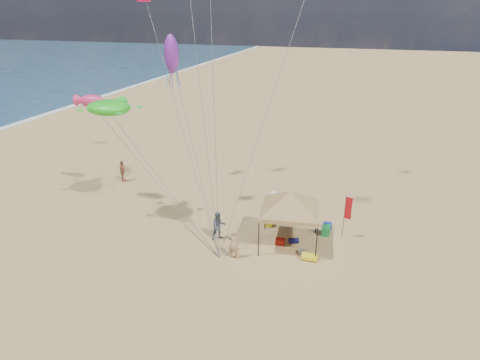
{
  "coord_description": "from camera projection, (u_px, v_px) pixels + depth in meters",
  "views": [
    {
      "loc": [
        6.74,
        -18.88,
        13.51
      ],
      "look_at": [
        0.0,
        3.0,
        4.0
      ],
      "focal_mm": 31.14,
      "sensor_mm": 36.0,
      "label": 1
    }
  ],
  "objects": [
    {
      "name": "feather_flag",
      "position": [
        347.0,
        211.0,
        25.64
      ],
      "size": [
        0.43,
        0.15,
        2.89
      ],
      "color": "black",
      "rests_on": "ground"
    },
    {
      "name": "person_near_b",
      "position": [
        219.0,
        226.0,
        25.89
      ],
      "size": [
        1.15,
        1.11,
        1.86
      ],
      "primitive_type": "imported",
      "rotation": [
        0.0,
        0.0,
        0.66
      ],
      "color": "#39404D",
      "rests_on": "ground"
    },
    {
      "name": "fish_kite",
      "position": [
        92.0,
        101.0,
        28.53
      ],
      "size": [
        2.27,
        1.74,
        0.9
      ],
      "primitive_type": "ellipsoid",
      "rotation": [
        0.0,
        0.0,
        -0.41
      ],
      "color": "#D72C63",
      "rests_on": "ground"
    },
    {
      "name": "chair_green",
      "position": [
        326.0,
        231.0,
        26.53
      ],
      "size": [
        0.5,
        0.5,
        0.7
      ],
      "primitive_type": "cube",
      "color": "#1B943F",
      "rests_on": "ground"
    },
    {
      "name": "chair_yellow",
      "position": [
        269.0,
        221.0,
        27.76
      ],
      "size": [
        0.5,
        0.5,
        0.7
      ],
      "primitive_type": "cube",
      "color": "#C5D117",
      "rests_on": "ground"
    },
    {
      "name": "person_near_c",
      "position": [
        273.0,
        203.0,
        29.09
      ],
      "size": [
        1.28,
        1.01,
        1.74
      ],
      "primitive_type": "imported",
      "rotation": [
        0.0,
        0.0,
        2.77
      ],
      "color": "white",
      "rests_on": "ground"
    },
    {
      "name": "squid_kite",
      "position": [
        171.0,
        54.0,
        26.58
      ],
      "size": [
        1.01,
        1.01,
        2.44
      ],
      "primitive_type": "ellipsoid",
      "rotation": [
        0.0,
        0.0,
        -0.08
      ],
      "color": "purple",
      "rests_on": "ground"
    },
    {
      "name": "cooler_red",
      "position": [
        280.0,
        241.0,
        25.61
      ],
      "size": [
        0.54,
        0.38,
        0.38
      ],
      "primitive_type": "cube",
      "color": "#AF180E",
      "rests_on": "ground"
    },
    {
      "name": "turtle_kite",
      "position": [
        109.0,
        108.0,
        25.93
      ],
      "size": [
        3.02,
        2.49,
        0.95
      ],
      "primitive_type": "ellipsoid",
      "rotation": [
        0.0,
        0.0,
        0.08
      ],
      "color": "green",
      "rests_on": "ground"
    },
    {
      "name": "bag_orange",
      "position": [
        271.0,
        214.0,
        29.05
      ],
      "size": [
        0.54,
        0.69,
        0.36
      ],
      "primitive_type": "cylinder",
      "rotation": [
        0.0,
        1.57,
        1.22
      ],
      "color": "#C6480B",
      "rests_on": "ground"
    },
    {
      "name": "canopy_tent",
      "position": [
        291.0,
        193.0,
        24.4
      ],
      "size": [
        6.62,
        6.62,
        4.11
      ],
      "color": "black",
      "rests_on": "ground"
    },
    {
      "name": "person_near_a",
      "position": [
        234.0,
        244.0,
        23.93
      ],
      "size": [
        0.71,
        0.49,
        1.89
      ],
      "primitive_type": "imported",
      "rotation": [
        0.0,
        0.0,
        3.2
      ],
      "color": "tan",
      "rests_on": "ground"
    },
    {
      "name": "person_far_a",
      "position": [
        122.0,
        171.0,
        34.64
      ],
      "size": [
        0.78,
        1.15,
        1.82
      ],
      "primitive_type": "imported",
      "rotation": [
        0.0,
        0.0,
        1.92
      ],
      "color": "#AF5E43",
      "rests_on": "ground"
    },
    {
      "name": "beach_cart",
      "position": [
        309.0,
        257.0,
        24.0
      ],
      "size": [
        0.9,
        0.5,
        0.24
      ],
      "primitive_type": "cube",
      "color": "yellow",
      "rests_on": "ground"
    },
    {
      "name": "ground",
      "position": [
        225.0,
        264.0,
        23.68
      ],
      "size": [
        280.0,
        280.0,
        0.0
      ],
      "primitive_type": "plane",
      "color": "tan",
      "rests_on": "ground"
    },
    {
      "name": "cooler_blue",
      "position": [
        327.0,
        226.0,
        27.48
      ],
      "size": [
        0.54,
        0.38,
        0.38
      ],
      "primitive_type": "cube",
      "color": "#1323A1",
      "rests_on": "ground"
    },
    {
      "name": "crate_grey",
      "position": [
        302.0,
        252.0,
        24.6
      ],
      "size": [
        0.34,
        0.3,
        0.28
      ],
      "primitive_type": "cube",
      "color": "gray",
      "rests_on": "ground"
    },
    {
      "name": "bag_navy",
      "position": [
        294.0,
        241.0,
        25.71
      ],
      "size": [
        0.69,
        0.54,
        0.36
      ],
      "primitive_type": "cylinder",
      "rotation": [
        0.0,
        1.57,
        0.35
      ],
      "color": "#0D0E3B",
      "rests_on": "ground"
    }
  ]
}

